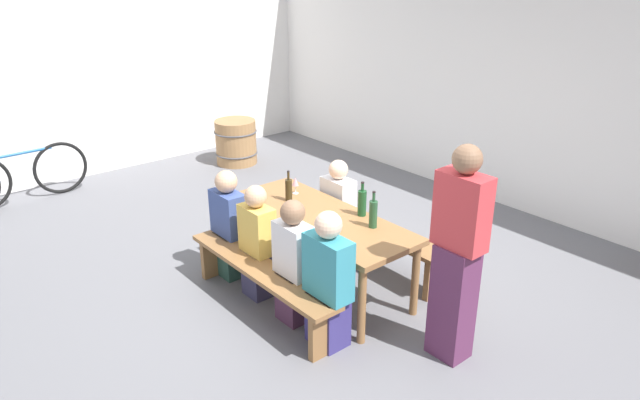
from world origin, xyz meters
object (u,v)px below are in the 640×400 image
object	(u,v)px
wine_glass_1	(258,196)
wine_bottle_1	(373,213)
wine_glass_0	(295,182)
standing_host	(457,259)
bench_near	(261,277)
seated_guest_near_0	(229,226)
wine_barrel	(236,142)
bench_far	(371,233)
wine_bottle_0	(362,202)
seated_guest_near_1	(258,244)
wine_bottle_2	(289,190)
parked_bicycle_0	(21,175)
seated_guest_near_2	(294,264)
seated_guest_near_3	(328,283)
seated_guest_far_0	(338,212)
tasting_table	(320,223)

from	to	relation	value
wine_glass_1	wine_bottle_1	bearing A→B (deg)	25.86
wine_glass_0	standing_host	bearing A→B (deg)	-1.28
bench_near	seated_guest_near_0	xyz separation A→B (m)	(-0.74, 0.15, 0.18)
wine_glass_1	wine_barrel	size ratio (longest dim) A/B	0.23
bench_far	wine_bottle_0	world-z (taller)	wine_bottle_0
seated_guest_near_1	wine_barrel	size ratio (longest dim) A/B	1.64
wine_bottle_2	parked_bicycle_0	world-z (taller)	wine_bottle_2
seated_guest_near_0	seated_guest_near_2	bearing A→B (deg)	-90.00
wine_bottle_0	seated_guest_near_3	world-z (taller)	seated_guest_near_3
wine_bottle_2	wine_bottle_1	bearing A→B (deg)	11.62
seated_guest_near_1	parked_bicycle_0	xyz separation A→B (m)	(-3.83, -1.04, -0.16)
bench_near	seated_guest_near_3	bearing A→B (deg)	11.60
bench_far	wine_glass_1	xyz separation A→B (m)	(-0.54, -1.00, 0.50)
wine_glass_1	seated_guest_far_0	size ratio (longest dim) A/B	0.14
seated_guest_near_3	wine_bottle_0	bearing A→B (deg)	30.17
wine_bottle_2	wine_barrel	world-z (taller)	wine_bottle_2
tasting_table	seated_guest_near_2	bearing A→B (deg)	-61.82
tasting_table	wine_bottle_0	xyz separation A→B (m)	(0.25, 0.29, 0.21)
wine_glass_1	seated_guest_far_0	bearing A→B (deg)	77.20
parked_bicycle_0	seated_guest_near_0	bearing A→B (deg)	-73.88
tasting_table	seated_guest_near_3	world-z (taller)	seated_guest_near_3
wine_bottle_2	seated_guest_near_3	bearing A→B (deg)	-23.73
wine_glass_0	wine_glass_1	distance (m)	0.47
seated_guest_near_2	wine_bottle_0	bearing A→B (deg)	2.38
wine_bottle_2	seated_guest_near_0	bearing A→B (deg)	-118.33
seated_guest_far_0	standing_host	bearing A→B (deg)	76.83
seated_guest_far_0	parked_bicycle_0	world-z (taller)	seated_guest_far_0
tasting_table	wine_barrel	world-z (taller)	tasting_table
bench_near	wine_glass_1	world-z (taller)	wine_glass_1
bench_near	wine_barrel	world-z (taller)	wine_barrel
wine_glass_0	parked_bicycle_0	distance (m)	3.94
wine_bottle_2	seated_guest_far_0	world-z (taller)	seated_guest_far_0
tasting_table	parked_bicycle_0	xyz separation A→B (m)	(-4.08, -1.57, -0.30)
seated_guest_near_2	wine_glass_1	bearing A→B (deg)	75.17
wine_glass_0	seated_guest_near_2	distance (m)	1.14
seated_guest_near_0	parked_bicycle_0	world-z (taller)	seated_guest_near_0
seated_guest_near_1	seated_guest_near_3	size ratio (longest dim) A/B	0.93
seated_guest_near_1	seated_guest_far_0	size ratio (longest dim) A/B	1.02
wine_barrel	wine_glass_1	bearing A→B (deg)	-28.74
wine_barrel	seated_guest_near_3	bearing A→B (deg)	-23.70
wine_bottle_0	seated_guest_near_1	distance (m)	1.03
wine_bottle_1	standing_host	size ratio (longest dim) A/B	0.19
wine_bottle_1	seated_guest_far_0	size ratio (longest dim) A/B	0.31
seated_guest_near_0	tasting_table	bearing A→B (deg)	-54.32
wine_bottle_1	tasting_table	bearing A→B (deg)	-159.38
bench_near	seated_guest_near_2	xyz separation A→B (m)	(0.29, 0.15, 0.19)
wine_bottle_1	wine_barrel	size ratio (longest dim) A/B	0.50
bench_near	wine_bottle_0	xyz separation A→B (m)	(0.25, 0.97, 0.52)
seated_guest_near_0	seated_guest_near_2	world-z (taller)	seated_guest_near_2
bench_far	seated_guest_near_2	bearing A→B (deg)	-76.78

